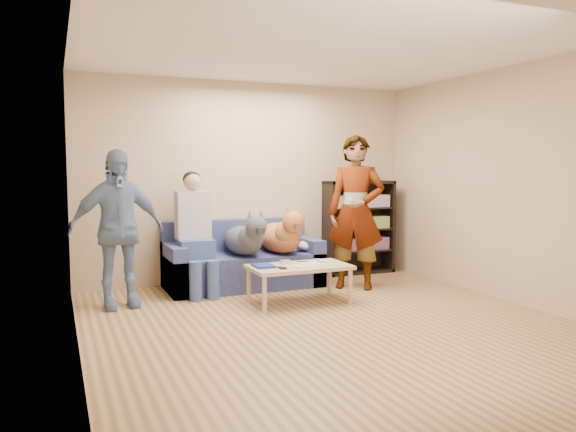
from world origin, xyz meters
name	(u,v)px	position (x,y,z in m)	size (l,w,h in m)	color
ground	(338,328)	(0.00, 0.00, 0.00)	(5.00, 5.00, 0.00)	olive
ceiling	(340,43)	(0.00, 0.00, 2.60)	(5.00, 5.00, 0.00)	white
wall_back	(250,182)	(0.00, 2.50, 1.30)	(4.50, 4.50, 0.00)	tan
wall_front	(573,206)	(0.00, -2.50, 1.30)	(4.50, 4.50, 0.00)	tan
wall_left	(75,193)	(-2.25, 0.00, 1.30)	(5.00, 5.00, 0.00)	tan
wall_right	(526,185)	(2.25, 0.00, 1.30)	(5.00, 5.00, 0.00)	tan
blanket	(310,245)	(0.61, 1.92, 0.49)	(0.38, 0.32, 0.13)	silver
person_standing_right	(356,212)	(1.01, 1.45, 0.94)	(0.69, 0.45, 1.88)	gray
person_standing_left	(117,229)	(-1.80, 1.60, 0.84)	(0.99, 0.41, 1.68)	#759BBB
held_controller	(350,199)	(0.81, 1.25, 1.12)	(0.04, 0.13, 0.03)	white
notebook_blue	(263,266)	(-0.34, 1.07, 0.43)	(0.20, 0.26, 0.03)	navy
papers	(307,266)	(0.11, 0.92, 0.43)	(0.26, 0.20, 0.01)	silver
magazine	(309,264)	(0.14, 0.94, 0.44)	(0.22, 0.17, 0.01)	beige
camera_silver	(285,262)	(-0.06, 1.14, 0.45)	(0.11, 0.06, 0.05)	silver
controller_a	(318,261)	(0.34, 1.12, 0.43)	(0.04, 0.13, 0.03)	silver
controller_b	(328,261)	(0.42, 1.04, 0.43)	(0.09, 0.06, 0.03)	white
headphone_cup_a	(316,263)	(0.26, 1.00, 0.43)	(0.07, 0.07, 0.02)	white
headphone_cup_b	(313,262)	(0.26, 1.08, 0.43)	(0.07, 0.07, 0.02)	silver
pen_orange	(304,267)	(0.04, 0.86, 0.42)	(0.01, 0.01, 0.14)	#C67A1C
pen_black	(302,262)	(0.18, 1.20, 0.42)	(0.01, 0.01, 0.14)	black
wallet	(282,268)	(-0.19, 0.90, 0.43)	(0.07, 0.12, 0.01)	black
sofa	(242,264)	(-0.25, 2.10, 0.28)	(1.90, 0.85, 0.82)	#515B93
person_seated	(195,228)	(-0.87, 1.97, 0.77)	(0.40, 0.73, 1.47)	#3C5384
dog_gray	(245,239)	(-0.28, 1.86, 0.63)	(0.40, 1.25, 0.59)	#46484F
dog_tan	(282,235)	(0.19, 1.86, 0.65)	(0.43, 1.18, 0.63)	#BD6A39
coffee_table	(299,269)	(0.06, 1.02, 0.37)	(1.10, 0.60, 0.42)	tan
bookshelf	(358,225)	(1.55, 2.33, 0.68)	(1.00, 0.34, 1.30)	black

